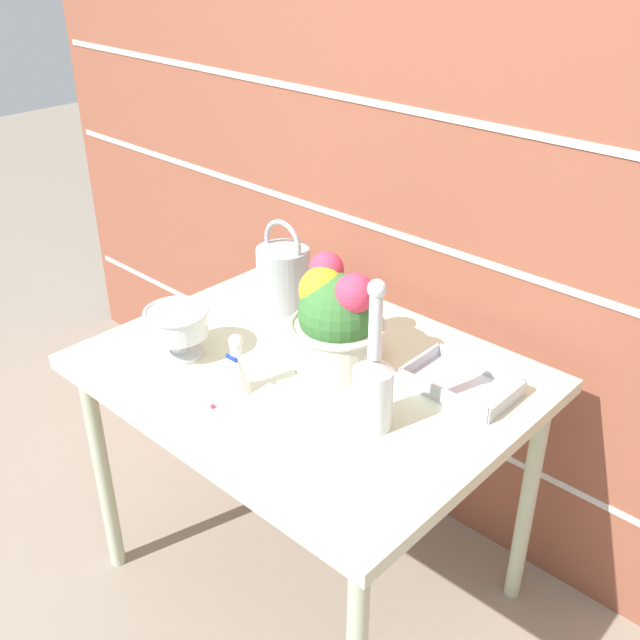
% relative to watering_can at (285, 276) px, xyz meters
% --- Properties ---
extents(ground_plane, '(12.00, 12.00, 0.00)m').
position_rel_watering_can_xyz_m(ground_plane, '(0.28, -0.20, -0.84)').
color(ground_plane, gray).
extents(brick_wall, '(3.60, 0.08, 2.20)m').
position_rel_watering_can_xyz_m(brick_wall, '(0.28, 0.34, 0.26)').
color(brick_wall, brown).
rests_on(brick_wall, ground_plane).
extents(patio_table, '(1.06, 0.83, 0.74)m').
position_rel_watering_can_xyz_m(patio_table, '(0.28, -0.20, -0.17)').
color(patio_table, beige).
rests_on(patio_table, ground_plane).
extents(watering_can, '(0.30, 0.15, 0.26)m').
position_rel_watering_can_xyz_m(watering_can, '(0.00, 0.00, 0.00)').
color(watering_can, '#9EA3A8').
rests_on(watering_can, patio_table).
extents(crystal_pedestal_bowl, '(0.17, 0.17, 0.13)m').
position_rel_watering_can_xyz_m(crystal_pedestal_bowl, '(-0.00, -0.38, -0.01)').
color(crystal_pedestal_bowl, silver).
rests_on(crystal_pedestal_bowl, patio_table).
extents(flower_planter, '(0.25, 0.25, 0.27)m').
position_rel_watering_can_xyz_m(flower_planter, '(0.31, -0.12, 0.03)').
color(flower_planter, beige).
rests_on(flower_planter, patio_table).
extents(glass_decanter, '(0.09, 0.09, 0.36)m').
position_rel_watering_can_xyz_m(glass_decanter, '(0.55, -0.27, 0.02)').
color(glass_decanter, silver).
rests_on(glass_decanter, patio_table).
extents(figurine_vase, '(0.06, 0.06, 0.15)m').
position_rel_watering_can_xyz_m(figurine_vase, '(0.23, -0.38, -0.03)').
color(figurine_vase, white).
rests_on(figurine_vase, patio_table).
extents(wire_tray, '(0.26, 0.17, 0.04)m').
position_rel_watering_can_xyz_m(wire_tray, '(0.61, -0.01, -0.08)').
color(wire_tray, '#B7B7BC').
rests_on(wire_tray, patio_table).
extents(fallen_petal, '(0.01, 0.01, 0.01)m').
position_rel_watering_can_xyz_m(fallen_petal, '(0.24, -0.47, -0.09)').
color(fallen_petal, '#E03856').
rests_on(fallen_petal, patio_table).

